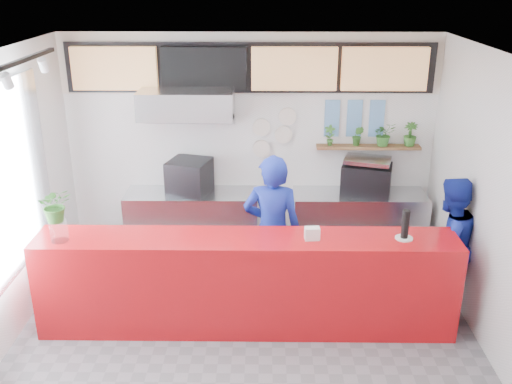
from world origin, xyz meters
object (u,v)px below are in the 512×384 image
at_px(staff_center, 272,231).
at_px(espresso_machine, 366,179).
at_px(staff_right, 447,244).
at_px(pepper_mill, 405,224).
at_px(panini_oven, 190,177).
at_px(service_counter, 246,283).

bearing_deg(staff_center, espresso_machine, -128.56).
bearing_deg(staff_right, pepper_mill, 9.90).
bearing_deg(pepper_mill, staff_right, 36.65).
bearing_deg(panini_oven, espresso_machine, 15.85).
bearing_deg(espresso_machine, staff_center, -120.75).
height_order(service_counter, panini_oven, panini_oven).
distance_m(service_counter, staff_right, 2.35).
distance_m(espresso_machine, staff_right, 1.55).
height_order(espresso_machine, pepper_mill, pepper_mill).
relative_size(espresso_machine, staff_center, 0.35).
distance_m(service_counter, staff_center, 0.71).
relative_size(espresso_machine, pepper_mill, 2.09).
relative_size(panini_oven, staff_right, 0.32).
height_order(service_counter, espresso_machine, espresso_machine).
xyz_separation_m(panini_oven, espresso_machine, (2.38, 0.00, -0.03)).
relative_size(panini_oven, espresso_machine, 0.80).
xyz_separation_m(espresso_machine, staff_center, (-1.28, -1.26, -0.19)).
height_order(espresso_machine, staff_center, staff_center).
xyz_separation_m(service_counter, panini_oven, (-0.82, 1.80, 0.58)).
relative_size(staff_center, pepper_mill, 6.00).
xyz_separation_m(panini_oven, staff_right, (3.10, -1.34, -0.33)).
bearing_deg(staff_right, staff_center, -29.08).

